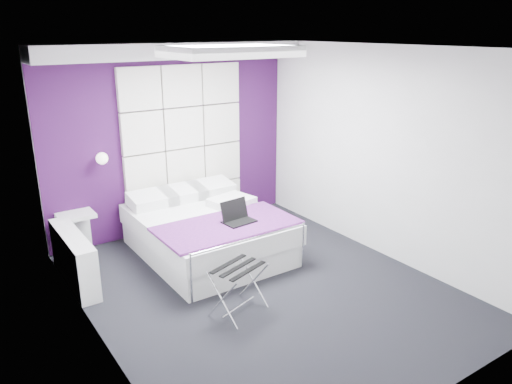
# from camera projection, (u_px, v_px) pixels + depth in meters

# --- Properties ---
(floor) EXTENTS (4.40, 4.40, 0.00)m
(floor) POSITION_uv_depth(u_px,v_px,m) (262.00, 288.00, 5.60)
(floor) COLOR black
(floor) RESTS_ON ground
(ceiling) EXTENTS (4.40, 4.40, 0.00)m
(ceiling) POSITION_uv_depth(u_px,v_px,m) (263.00, 47.00, 4.79)
(ceiling) COLOR white
(ceiling) RESTS_ON wall_back
(wall_back) EXTENTS (3.60, 0.00, 3.60)m
(wall_back) POSITION_uv_depth(u_px,v_px,m) (172.00, 140.00, 6.92)
(wall_back) COLOR silver
(wall_back) RESTS_ON floor
(wall_left) EXTENTS (0.00, 4.40, 4.40)m
(wall_left) POSITION_uv_depth(u_px,v_px,m) (89.00, 211.00, 4.24)
(wall_left) COLOR silver
(wall_left) RESTS_ON floor
(wall_right) EXTENTS (0.00, 4.40, 4.40)m
(wall_right) POSITION_uv_depth(u_px,v_px,m) (382.00, 154.00, 6.15)
(wall_right) COLOR silver
(wall_right) RESTS_ON floor
(accent_wall) EXTENTS (3.58, 0.02, 2.58)m
(accent_wall) POSITION_uv_depth(u_px,v_px,m) (173.00, 140.00, 6.92)
(accent_wall) COLOR #340E3C
(accent_wall) RESTS_ON wall_back
(soffit) EXTENTS (3.58, 0.50, 0.20)m
(soffit) POSITION_uv_depth(u_px,v_px,m) (176.00, 51.00, 6.35)
(soffit) COLOR white
(soffit) RESTS_ON wall_back
(headboard) EXTENTS (1.80, 0.08, 2.30)m
(headboard) POSITION_uv_depth(u_px,v_px,m) (184.00, 148.00, 7.00)
(headboard) COLOR silver
(headboard) RESTS_ON wall_back
(skylight) EXTENTS (1.36, 0.86, 0.12)m
(skylight) POSITION_uv_depth(u_px,v_px,m) (231.00, 50.00, 5.27)
(skylight) COLOR white
(skylight) RESTS_ON ceiling
(wall_lamp) EXTENTS (0.15, 0.15, 0.15)m
(wall_lamp) POSITION_uv_depth(u_px,v_px,m) (101.00, 158.00, 6.28)
(wall_lamp) COLOR white
(wall_lamp) RESTS_ON wall_back
(radiator) EXTENTS (0.22, 1.20, 0.60)m
(radiator) POSITION_uv_depth(u_px,v_px,m) (74.00, 258.00, 5.63)
(radiator) COLOR white
(radiator) RESTS_ON floor
(bed) EXTENTS (1.66, 2.00, 0.70)m
(bed) POSITION_uv_depth(u_px,v_px,m) (207.00, 232.00, 6.37)
(bed) COLOR white
(bed) RESTS_ON floor
(nightstand) EXTENTS (0.44, 0.34, 0.05)m
(nightstand) POSITION_uv_depth(u_px,v_px,m) (76.00, 215.00, 6.25)
(nightstand) COLOR white
(nightstand) RESTS_ON wall_back
(luggage_rack) EXTENTS (0.52, 0.38, 0.51)m
(luggage_rack) POSITION_uv_depth(u_px,v_px,m) (238.00, 289.00, 5.05)
(luggage_rack) COLOR silver
(luggage_rack) RESTS_ON floor
(laptop) EXTENTS (0.37, 0.26, 0.26)m
(laptop) POSITION_uv_depth(u_px,v_px,m) (237.00, 216.00, 5.98)
(laptop) COLOR black
(laptop) RESTS_ON bed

